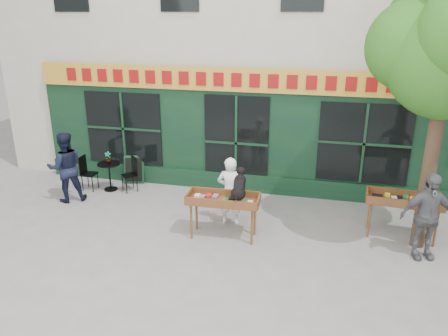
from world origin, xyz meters
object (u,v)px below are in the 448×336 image
Objects in this scene: woman at (230,191)px; man_right at (426,216)px; book_cart_right at (404,202)px; book_cart_center at (223,202)px; dog at (239,183)px; man_left at (66,167)px; bistro_table at (109,171)px.

woman is 0.91× the size of man_right.
woman is 3.71m from book_cart_right.
dog is (0.35, -0.05, 0.47)m from book_cart_center.
man_right is at bearing -0.14° from book_cart_center.
woman reaches higher than book_cart_right.
man_left is at bearing 158.22° from man_right.
dog is 0.92m from woman.
dog reaches higher than book_cart_right.
bistro_table is (-3.62, 1.20, -0.26)m from woman.
book_cart_right is at bearing 143.59° from man_left.
man_left is (-4.32, 0.30, 0.11)m from woman.
bistro_table is (-7.63, 1.72, -0.34)m from man_right.
man_left is at bearing 165.69° from book_cart_center.
dog is at bearing 114.61° from woman.
book_cart_center is 4.01m from man_right.
woman is 0.88× the size of man_left.
man_right reaches higher than woman.
man_left is (-8.03, 0.07, 0.08)m from book_cart_right.
woman is 4.04m from man_right.
book_cart_center is at bearing 88.04° from woman.
bistro_table is at bearing 176.31° from book_cart_right.
book_cart_right reaches higher than bistro_table.
bistro_table is at bearing 151.14° from man_right.
man_left is at bearing -127.87° from bistro_table.
man_right is at bearing 138.46° from man_left.
book_cart_right is (3.70, 0.23, 0.02)m from woman.
man_left reaches higher than book_cart_center.
man_left is at bearing -5.89° from woman.
book_cart_right is 0.85× the size of man_left.
dog is 0.79× the size of bistro_table.
man_right is at bearing 0.82° from dog.
dog is at bearing -160.70° from book_cart_right.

